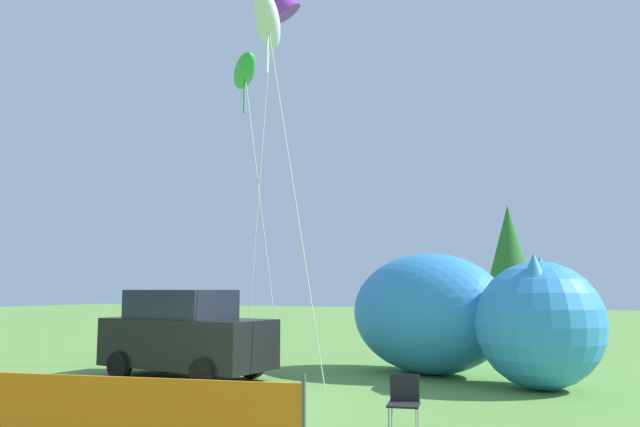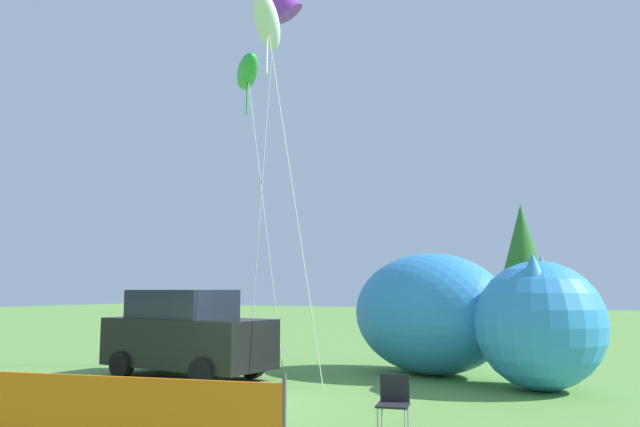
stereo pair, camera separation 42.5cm
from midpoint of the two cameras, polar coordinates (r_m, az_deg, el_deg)
ground_plane at (r=12.55m, az=-10.22°, el=-16.60°), size 120.00×120.00×0.00m
parked_car at (r=15.75m, az=-11.36°, el=-10.78°), size 4.45×2.33×2.11m
folding_chair at (r=9.74m, az=8.06°, el=-16.46°), size 0.55×0.55×0.85m
inflatable_cat at (r=15.65m, az=13.33°, el=-9.40°), size 6.89×5.16×3.04m
kite_white_ghost at (r=16.00m, az=-4.06°, el=16.95°), size 2.39×2.65×9.15m
kite_green_fish at (r=19.19m, az=-5.99°, el=12.66°), size 2.38×2.32×9.04m
horizon_tree_west at (r=45.28m, az=18.25°, el=-3.06°), size 3.35×3.35×7.99m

